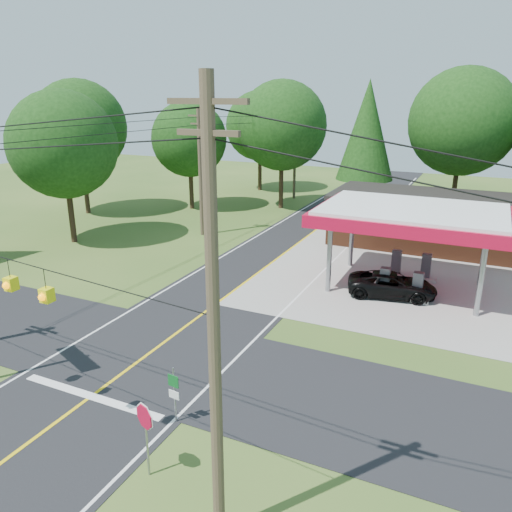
% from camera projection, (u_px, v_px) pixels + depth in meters
% --- Properties ---
extents(ground, '(120.00, 120.00, 0.00)m').
position_uv_depth(ground, '(149.00, 354.00, 22.15)').
color(ground, '#33541D').
rests_on(ground, ground).
extents(main_highway, '(8.00, 120.00, 0.02)m').
position_uv_depth(main_highway, '(149.00, 354.00, 22.15)').
color(main_highway, black).
rests_on(main_highway, ground).
extents(cross_road, '(70.00, 7.00, 0.02)m').
position_uv_depth(cross_road, '(149.00, 354.00, 22.15)').
color(cross_road, black).
rests_on(cross_road, ground).
extents(lane_center_yellow, '(0.15, 110.00, 0.00)m').
position_uv_depth(lane_center_yellow, '(149.00, 354.00, 22.14)').
color(lane_center_yellow, yellow).
rests_on(lane_center_yellow, main_highway).
extents(gas_canopy, '(10.60, 7.40, 4.88)m').
position_uv_depth(gas_canopy, '(412.00, 218.00, 28.39)').
color(gas_canopy, gray).
rests_on(gas_canopy, ground).
extents(convenience_store, '(16.40, 7.55, 3.80)m').
position_uv_depth(convenience_store, '(443.00, 221.00, 37.31)').
color(convenience_store, '#5A2E19').
rests_on(convenience_store, ground).
extents(utility_pole_near_right, '(1.80, 0.30, 11.50)m').
position_uv_depth(utility_pole_near_right, '(214.00, 330.00, 11.25)').
color(utility_pole_near_right, '#473828').
rests_on(utility_pole_near_right, ground).
extents(utility_pole_far_left, '(1.80, 0.30, 10.00)m').
position_uv_depth(utility_pole_far_left, '(200.00, 171.00, 39.24)').
color(utility_pole_far_left, '#473828').
rests_on(utility_pole_far_left, ground).
extents(utility_pole_north, '(0.30, 0.30, 9.50)m').
position_uv_depth(utility_pole_north, '(295.00, 155.00, 53.41)').
color(utility_pole_north, '#473828').
rests_on(utility_pole_north, ground).
extents(treeline_backdrop, '(70.27, 51.59, 13.30)m').
position_uv_depth(treeline_backdrop, '(332.00, 139.00, 40.15)').
color(treeline_backdrop, '#332316').
rests_on(treeline_backdrop, ground).
extents(suv_car, '(5.74, 5.74, 1.37)m').
position_uv_depth(suv_car, '(392.00, 285.00, 28.26)').
color(suv_car, black).
rests_on(suv_car, ground).
extents(octagonal_stop_sign, '(0.82, 0.35, 2.52)m').
position_uv_depth(octagonal_stop_sign, '(145.00, 422.00, 14.58)').
color(octagonal_stop_sign, gray).
rests_on(octagonal_stop_sign, ground).
extents(route_sign_post, '(0.44, 0.11, 2.17)m').
position_uv_depth(route_sign_post, '(174.00, 390.00, 17.19)').
color(route_sign_post, gray).
rests_on(route_sign_post, ground).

